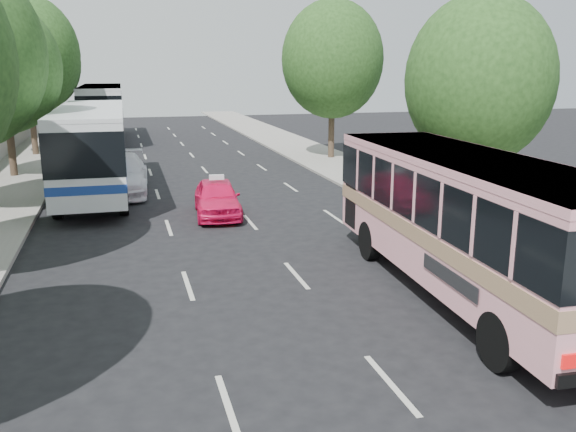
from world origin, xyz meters
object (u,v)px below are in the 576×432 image
object	(u,v)px
tour_coach_front	(93,143)
tour_coach_rear	(102,108)
pink_bus	(466,210)
white_pickup	(120,174)
pink_taxi	(217,198)

from	to	relation	value
tour_coach_front	tour_coach_rear	size ratio (longest dim) A/B	0.92
pink_bus	tour_coach_front	size ratio (longest dim) A/B	0.86
white_pickup	tour_coach_front	bearing A→B (deg)	175.65
pink_bus	pink_taxi	distance (m)	10.82
pink_taxi	tour_coach_rear	xyz separation A→B (m)	(-4.53, 26.61, 1.78)
pink_bus	tour_coach_rear	distance (m)	37.46
pink_bus	pink_taxi	size ratio (longest dim) A/B	2.68
white_pickup	tour_coach_rear	xyz separation A→B (m)	(-1.05, 21.28, 1.63)
pink_taxi	pink_bus	bearing A→B (deg)	-60.44
pink_taxi	white_pickup	world-z (taller)	white_pickup
pink_taxi	tour_coach_front	xyz separation A→B (m)	(-4.53, 5.46, 1.58)
pink_taxi	tour_coach_rear	size ratio (longest dim) A/B	0.30
tour_coach_front	pink_bus	bearing A→B (deg)	-58.89
tour_coach_rear	tour_coach_front	bearing A→B (deg)	-89.67
pink_bus	white_pickup	bearing A→B (deg)	120.55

